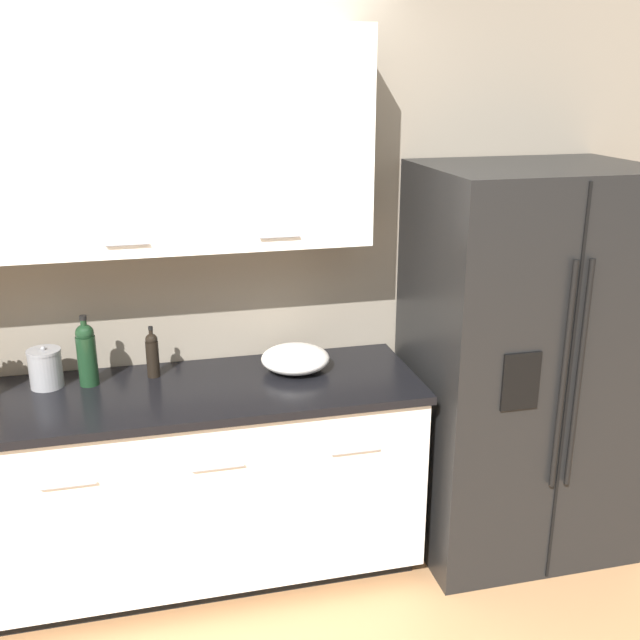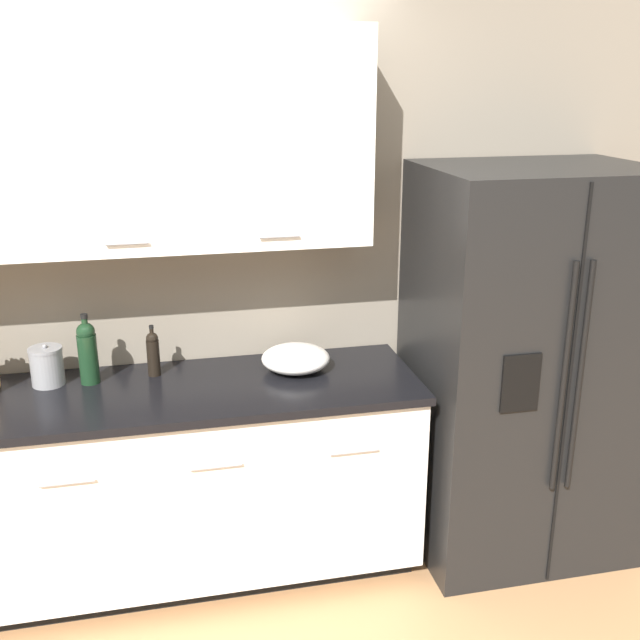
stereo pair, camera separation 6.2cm
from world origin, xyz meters
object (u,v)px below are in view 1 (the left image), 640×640
(wine_bottle, at_px, (87,353))
(oil_bottle, at_px, (152,354))
(steel_canister, at_px, (45,368))
(mixing_bowl, at_px, (295,359))
(refrigerator, at_px, (522,364))

(wine_bottle, distance_m, oil_bottle, 0.27)
(steel_canister, xyz_separation_m, mixing_bowl, (1.04, -0.07, -0.03))
(mixing_bowl, bearing_deg, wine_bottle, 176.75)
(oil_bottle, height_order, steel_canister, oil_bottle)
(wine_bottle, bearing_deg, steel_canister, 174.47)
(refrigerator, bearing_deg, mixing_bowl, 171.99)
(wine_bottle, relative_size, mixing_bowl, 1.01)
(oil_bottle, bearing_deg, steel_canister, -178.79)
(wine_bottle, height_order, oil_bottle, wine_bottle)
(refrigerator, bearing_deg, wine_bottle, 174.17)
(wine_bottle, relative_size, steel_canister, 1.69)
(mixing_bowl, bearing_deg, oil_bottle, 172.95)
(oil_bottle, bearing_deg, mixing_bowl, -7.05)
(steel_canister, bearing_deg, oil_bottle, 1.21)
(refrigerator, xyz_separation_m, mixing_bowl, (-1.02, 0.14, 0.06))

